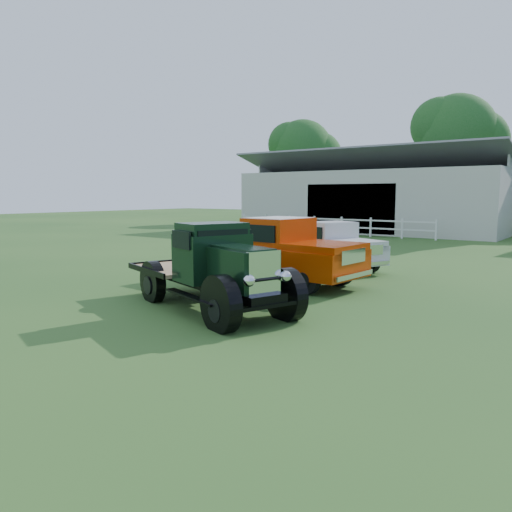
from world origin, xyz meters
The scene contains 8 objects.
ground centered at (0.00, 0.00, 0.00)m, with size 120.00×120.00×0.00m, color #274F1E.
shed_left centered at (-7.00, 26.00, 2.80)m, with size 18.80×10.20×5.60m, color #B3B3B3, non-canonical shape.
fence_rail centered at (-8.00, 20.00, 0.60)m, with size 14.20×0.16×1.20m, color white, non-canonical shape.
tree_a centered at (-18.00, 33.00, 5.25)m, with size 6.30×6.30×10.50m, color #164E17, non-canonical shape.
tree_b centered at (-4.00, 34.00, 5.75)m, with size 6.90×6.90×11.50m, color #164E17, non-canonical shape.
vintage_flatbed centered at (0.19, -0.52, 0.99)m, with size 5.01×1.98×1.98m, color black, non-canonical shape.
red_pickup centered at (-0.52, 3.14, 0.98)m, with size 5.40×2.08×1.97m, color #BA3205, non-canonical shape.
white_pickup centered at (-0.65, 6.69, 0.82)m, with size 4.44×1.72×1.63m, color silver, non-canonical shape.
Camera 1 is at (7.78, -8.93, 2.62)m, focal length 35.00 mm.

